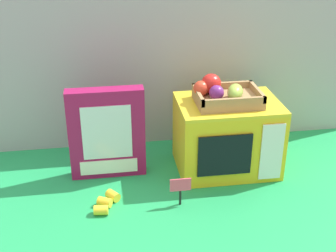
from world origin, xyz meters
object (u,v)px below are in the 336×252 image
object	(u,v)px
food_groups_crate	(223,94)
loose_toy_banana	(106,202)
toy_microwave	(227,136)
cookie_set_box	(107,134)
price_sign	(180,188)

from	to	relation	value
food_groups_crate	loose_toy_banana	distance (m)	0.55
toy_microwave	food_groups_crate	world-z (taller)	food_groups_crate
cookie_set_box	price_sign	xyz separation A→B (m)	(0.23, -0.23, -0.10)
food_groups_crate	cookie_set_box	bearing A→B (deg)	177.23
toy_microwave	cookie_set_box	distance (m)	0.44
toy_microwave	food_groups_crate	xyz separation A→B (m)	(-0.03, -0.00, 0.17)
cookie_set_box	loose_toy_banana	world-z (taller)	cookie_set_box
price_sign	loose_toy_banana	world-z (taller)	price_sign
price_sign	loose_toy_banana	size ratio (longest dim) A/B	0.82
price_sign	loose_toy_banana	bearing A→B (deg)	174.13
price_sign	loose_toy_banana	xyz separation A→B (m)	(-0.24, 0.02, -0.05)
toy_microwave	cookie_set_box	bearing A→B (deg)	177.76
toy_microwave	price_sign	bearing A→B (deg)	-134.76
cookie_set_box	price_sign	distance (m)	0.34
toy_microwave	loose_toy_banana	distance (m)	0.51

